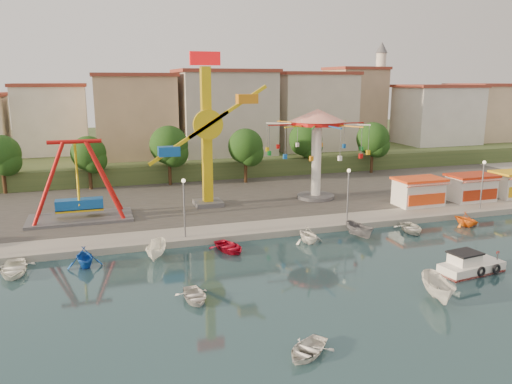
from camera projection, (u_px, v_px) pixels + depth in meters
name	position (u px, v px, depth m)	size (l,w,h in m)	color
ground	(332.00, 289.00, 34.71)	(200.00, 200.00, 0.00)	#132E36
quay_deck	(182.00, 157.00, 92.22)	(200.00, 100.00, 0.60)	#9E998E
asphalt_pad	(225.00, 191.00, 62.44)	(90.00, 28.00, 0.01)	#4C4944
hill_terrace	(178.00, 147.00, 96.60)	(200.00, 60.00, 3.00)	#384C26
pirate_ship_ride	(78.00, 182.00, 48.92)	(10.00, 5.00, 8.00)	#59595E
kamikaze_tower	(211.00, 136.00, 53.58)	(8.68, 3.10, 16.50)	#59595E
wave_swinger	(317.00, 134.00, 57.09)	(11.60, 11.60, 10.40)	#59595E
booth_left	(419.00, 191.00, 55.10)	(5.40, 3.78, 3.08)	white
booth_mid	(471.00, 187.00, 57.21)	(5.40, 3.78, 3.08)	white
lamp_post_1	(184.00, 210.00, 43.71)	(0.14, 0.14, 5.00)	#59595E
lamp_post_2	(348.00, 197.00, 48.49)	(0.14, 0.14, 5.00)	#59595E
lamp_post_3	(482.00, 186.00, 53.26)	(0.14, 0.14, 5.00)	#59595E
tree_0	(1.00, 154.00, 60.08)	(4.60, 4.60, 7.19)	#382314
tree_1	(88.00, 153.00, 62.44)	(4.35, 4.35, 6.80)	#382314
tree_2	(169.00, 145.00, 64.87)	(5.02, 5.02, 7.85)	#382314
tree_3	(246.00, 146.00, 66.59)	(4.68, 4.68, 7.32)	#382314
tree_4	(306.00, 139.00, 72.31)	(4.86, 4.86, 7.60)	#382314
tree_5	(373.00, 139.00, 73.61)	(4.83, 4.83, 7.54)	#382314
building_1	(51.00, 127.00, 74.45)	(12.33, 9.01, 8.63)	silver
building_2	(140.00, 116.00, 78.62)	(11.95, 9.28, 11.23)	tan
building_3	(229.00, 122.00, 80.03)	(12.59, 10.50, 9.20)	beige
building_4	(299.00, 118.00, 87.20)	(10.75, 9.23, 9.24)	beige
building_5	(372.00, 112.00, 89.21)	(12.77, 10.96, 11.21)	tan
building_6	(433.00, 108.00, 91.16)	(8.23, 8.98, 12.36)	silver
building_7	(467.00, 115.00, 99.68)	(11.59, 10.93, 8.76)	beige
minaret	(380.00, 89.00, 92.83)	(2.80, 2.80, 18.00)	silver
cabin_motorboat	(470.00, 267.00, 37.58)	(5.35, 2.62, 1.81)	white
rowboat_a	(195.00, 296.00, 32.84)	(2.22, 3.11, 0.64)	silver
rowboat_b	(307.00, 350.00, 26.32)	(2.24, 3.13, 0.65)	white
skiff	(438.00, 288.00, 32.90)	(1.53, 4.07, 1.57)	silver
moored_boat_0	(13.00, 269.00, 37.29)	(2.93, 4.10, 0.85)	white
moored_boat_1	(84.00, 257.00, 38.72)	(2.62, 3.04, 1.60)	blue
moored_boat_2	(156.00, 251.00, 40.40)	(1.38, 3.68, 1.42)	white
moored_boat_3	(229.00, 247.00, 42.29)	(2.60, 3.65, 0.76)	red
moored_boat_4	(308.00, 235.00, 44.38)	(2.53, 2.93, 1.54)	white
moored_boat_5	(360.00, 230.00, 45.94)	(1.33, 3.55, 1.37)	slate
moored_boat_6	(411.00, 228.00, 47.66)	(2.61, 3.66, 0.76)	silver
moored_boat_7	(466.00, 219.00, 49.47)	(2.40, 2.78, 1.46)	orange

